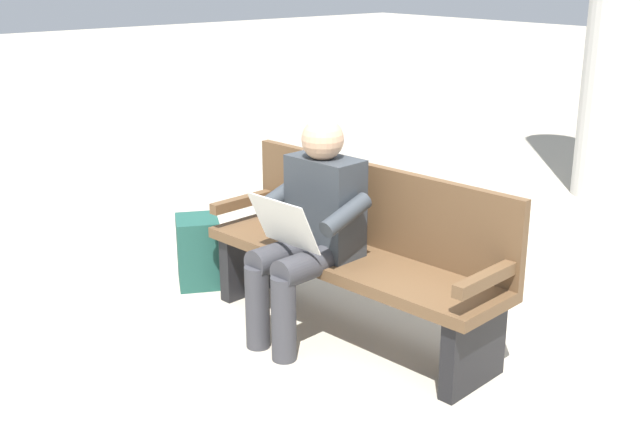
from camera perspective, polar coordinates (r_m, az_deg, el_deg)
The scene contains 4 objects.
ground_plane at distance 4.35m, azimuth 2.07°, elevation -8.62°, with size 40.00×40.00×0.00m, color #B7AD99.
bench_near at distance 4.21m, azimuth 2.79°, elevation -2.71°, with size 1.84×0.64×0.90m.
person_seated at distance 4.08m, azimuth -0.72°, elevation -0.85°, with size 0.60×0.60×1.18m.
backpack at distance 4.95m, azimuth -8.72°, elevation -2.75°, with size 0.38×0.38×0.43m.
Camera 1 is at (-2.87, 2.63, 1.93)m, focal length 44.19 mm.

